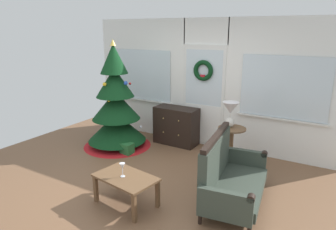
# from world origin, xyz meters

# --- Properties ---
(ground_plane) EXTENTS (6.76, 6.76, 0.00)m
(ground_plane) POSITION_xyz_m (0.00, 0.00, 0.00)
(ground_plane) COLOR brown
(back_wall_with_door) EXTENTS (5.20, 0.19, 2.55)m
(back_wall_with_door) POSITION_xyz_m (0.00, 2.08, 1.28)
(back_wall_with_door) COLOR white
(back_wall_with_door) RESTS_ON ground
(christmas_tree) EXTENTS (1.38, 1.38, 2.15)m
(christmas_tree) POSITION_xyz_m (-1.47, 1.06, 0.76)
(christmas_tree) COLOR #4C331E
(christmas_tree) RESTS_ON ground
(dresser_cabinet) EXTENTS (0.91, 0.45, 0.78)m
(dresser_cabinet) POSITION_xyz_m (-0.48, 1.79, 0.39)
(dresser_cabinet) COLOR black
(dresser_cabinet) RESTS_ON ground
(settee_sofa) EXTENTS (0.88, 1.54, 0.96)m
(settee_sofa) POSITION_xyz_m (1.22, 0.21, 0.38)
(settee_sofa) COLOR black
(settee_sofa) RESTS_ON ground
(side_table) EXTENTS (0.50, 0.48, 0.70)m
(side_table) POSITION_xyz_m (0.87, 1.32, 0.50)
(side_table) COLOR brown
(side_table) RESTS_ON ground
(table_lamp) EXTENTS (0.28, 0.28, 0.44)m
(table_lamp) POSITION_xyz_m (0.81, 1.36, 0.98)
(table_lamp) COLOR silver
(table_lamp) RESTS_ON side_table
(coffee_table) EXTENTS (0.91, 0.64, 0.42)m
(coffee_table) POSITION_xyz_m (0.06, -0.60, 0.36)
(coffee_table) COLOR brown
(coffee_table) RESTS_ON ground
(wine_glass) EXTENTS (0.08, 0.08, 0.20)m
(wine_glass) POSITION_xyz_m (0.03, -0.62, 0.56)
(wine_glass) COLOR silver
(wine_glass) RESTS_ON coffee_table
(gift_box) EXTENTS (0.22, 0.20, 0.22)m
(gift_box) POSITION_xyz_m (-1.02, 0.80, 0.11)
(gift_box) COLOR #266633
(gift_box) RESTS_ON ground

